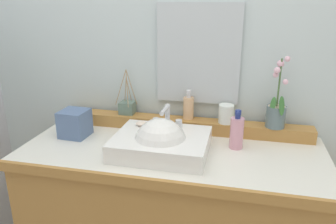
{
  "coord_description": "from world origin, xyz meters",
  "views": [
    {
      "loc": [
        0.3,
        -1.37,
        1.51
      ],
      "look_at": [
        -0.02,
        -0.01,
        1.04
      ],
      "focal_mm": 35.64,
      "sensor_mm": 36.0,
      "label": 1
    }
  ],
  "objects_px": {
    "soap_dispenser": "(189,107)",
    "tumbler_cup": "(226,114)",
    "sink_basin": "(161,144)",
    "lotion_bottle": "(237,132)",
    "tissue_box": "(75,123)",
    "reed_diffuser": "(127,107)",
    "potted_plant": "(276,111)",
    "soap_bar": "(143,124)"
  },
  "relations": [
    {
      "from": "soap_dispenser",
      "to": "tissue_box",
      "type": "distance_m",
      "value": 0.58
    },
    {
      "from": "soap_bar",
      "to": "tissue_box",
      "type": "distance_m",
      "value": 0.35
    },
    {
      "from": "potted_plant",
      "to": "tumbler_cup",
      "type": "relative_size",
      "value": 3.68
    },
    {
      "from": "soap_dispenser",
      "to": "lotion_bottle",
      "type": "bearing_deg",
      "value": -33.91
    },
    {
      "from": "soap_bar",
      "to": "sink_basin",
      "type": "bearing_deg",
      "value": -41.62
    },
    {
      "from": "tumbler_cup",
      "to": "lotion_bottle",
      "type": "distance_m",
      "value": 0.16
    },
    {
      "from": "soap_dispenser",
      "to": "lotion_bottle",
      "type": "height_order",
      "value": "soap_dispenser"
    },
    {
      "from": "sink_basin",
      "to": "soap_dispenser",
      "type": "bearing_deg",
      "value": 76.74
    },
    {
      "from": "sink_basin",
      "to": "reed_diffuser",
      "type": "height_order",
      "value": "reed_diffuser"
    },
    {
      "from": "potted_plant",
      "to": "lotion_bottle",
      "type": "xyz_separation_m",
      "value": [
        -0.18,
        -0.15,
        -0.07
      ]
    },
    {
      "from": "tissue_box",
      "to": "sink_basin",
      "type": "bearing_deg",
      "value": -11.37
    },
    {
      "from": "reed_diffuser",
      "to": "lotion_bottle",
      "type": "height_order",
      "value": "reed_diffuser"
    },
    {
      "from": "soap_bar",
      "to": "potted_plant",
      "type": "distance_m",
      "value": 0.64
    },
    {
      "from": "sink_basin",
      "to": "lotion_bottle",
      "type": "distance_m",
      "value": 0.35
    },
    {
      "from": "sink_basin",
      "to": "potted_plant",
      "type": "bearing_deg",
      "value": 28.93
    },
    {
      "from": "lotion_bottle",
      "to": "reed_diffuser",
      "type": "bearing_deg",
      "value": 163.46
    },
    {
      "from": "reed_diffuser",
      "to": "tissue_box",
      "type": "relative_size",
      "value": 1.82
    },
    {
      "from": "reed_diffuser",
      "to": "sink_basin",
      "type": "bearing_deg",
      "value": -49.2
    },
    {
      "from": "soap_bar",
      "to": "tumbler_cup",
      "type": "distance_m",
      "value": 0.42
    },
    {
      "from": "soap_bar",
      "to": "soap_dispenser",
      "type": "bearing_deg",
      "value": 47.23
    },
    {
      "from": "soap_bar",
      "to": "tissue_box",
      "type": "bearing_deg",
      "value": -178.77
    },
    {
      "from": "soap_bar",
      "to": "soap_dispenser",
      "type": "distance_m",
      "value": 0.27
    },
    {
      "from": "lotion_bottle",
      "to": "tumbler_cup",
      "type": "bearing_deg",
      "value": 111.72
    },
    {
      "from": "soap_dispenser",
      "to": "tumbler_cup",
      "type": "xyz_separation_m",
      "value": [
        0.19,
        -0.02,
        -0.01
      ]
    },
    {
      "from": "potted_plant",
      "to": "tumbler_cup",
      "type": "height_order",
      "value": "potted_plant"
    },
    {
      "from": "potted_plant",
      "to": "tissue_box",
      "type": "bearing_deg",
      "value": -169.29
    },
    {
      "from": "soap_dispenser",
      "to": "reed_diffuser",
      "type": "xyz_separation_m",
      "value": [
        -0.33,
        0.0,
        -0.03
      ]
    },
    {
      "from": "soap_dispenser",
      "to": "lotion_bottle",
      "type": "xyz_separation_m",
      "value": [
        0.25,
        -0.17,
        -0.05
      ]
    },
    {
      "from": "tumbler_cup",
      "to": "tissue_box",
      "type": "xyz_separation_m",
      "value": [
        -0.73,
        -0.19,
        -0.04
      ]
    },
    {
      "from": "soap_dispenser",
      "to": "soap_bar",
      "type": "bearing_deg",
      "value": -132.77
    },
    {
      "from": "sink_basin",
      "to": "tumbler_cup",
      "type": "xyz_separation_m",
      "value": [
        0.26,
        0.28,
        0.07
      ]
    },
    {
      "from": "potted_plant",
      "to": "reed_diffuser",
      "type": "bearing_deg",
      "value": 177.8
    },
    {
      "from": "sink_basin",
      "to": "potted_plant",
      "type": "relative_size",
      "value": 1.2
    },
    {
      "from": "sink_basin",
      "to": "lotion_bottle",
      "type": "bearing_deg",
      "value": 22.04
    },
    {
      "from": "sink_basin",
      "to": "reed_diffuser",
      "type": "xyz_separation_m",
      "value": [
        -0.26,
        0.31,
        0.06
      ]
    },
    {
      "from": "potted_plant",
      "to": "soap_dispenser",
      "type": "xyz_separation_m",
      "value": [
        -0.43,
        0.02,
        -0.02
      ]
    },
    {
      "from": "sink_basin",
      "to": "reed_diffuser",
      "type": "relative_size",
      "value": 1.71
    },
    {
      "from": "soap_dispenser",
      "to": "tumbler_cup",
      "type": "distance_m",
      "value": 0.2
    },
    {
      "from": "soap_dispenser",
      "to": "tissue_box",
      "type": "height_order",
      "value": "soap_dispenser"
    },
    {
      "from": "sink_basin",
      "to": "tumbler_cup",
      "type": "bearing_deg",
      "value": 46.73
    },
    {
      "from": "lotion_bottle",
      "to": "potted_plant",
      "type": "bearing_deg",
      "value": 39.5
    },
    {
      "from": "reed_diffuser",
      "to": "lotion_bottle",
      "type": "relative_size",
      "value": 1.33
    }
  ]
}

